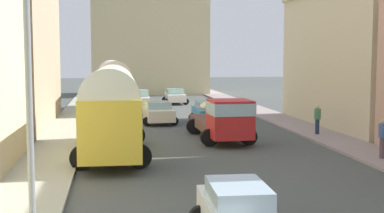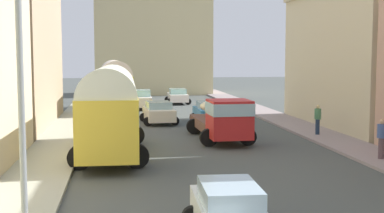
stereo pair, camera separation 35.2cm
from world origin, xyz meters
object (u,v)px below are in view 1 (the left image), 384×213
Objects in this scene: streetlamp_near at (41,75)px; cargo_truck_0 at (223,119)px; parked_bus_0 at (112,107)px; parked_bus_1 at (113,83)px; pedestrian_0 at (317,119)px; car_0 at (208,112)px; pedestrian_3 at (383,137)px; car_1 at (175,96)px; car_4 at (140,99)px; car_3 at (158,112)px.

cargo_truck_0 is at bearing 62.18° from streetlamp_near.
parked_bus_0 is 6.71m from cargo_truck_0.
parked_bus_1 is 18.98m from pedestrian_0.
pedestrian_3 is at bearing -69.24° from car_0.
pedestrian_3 is 15.78m from streetlamp_near.
streetlamp_near is at bearing -98.42° from parked_bus_0.
parked_bus_1 is 2.40× the size of car_1.
pedestrian_0 is 0.26× the size of streetlamp_near.
parked_bus_0 reaches higher than pedestrian_3.
parked_bus_0 is 2.46× the size of car_4.
car_3 is at bearing 74.64° from parked_bus_0.
car_0 is 2.09× the size of pedestrian_3.
car_0 is at bearing -10.77° from car_3.
car_1 is 5.78m from car_4.
car_4 reaches higher than car_1.
parked_bus_0 is 12.28m from pedestrian_0.
car_1 is (0.15, 22.61, -0.50)m from cargo_truck_0.
car_3 is at bearing 78.06° from streetlamp_near.
pedestrian_0 is 0.97× the size of pedestrian_3.
cargo_truck_0 is at bearing -79.21° from car_4.
cargo_truck_0 reaches higher than car_4.
pedestrian_3 is at bearing 31.26° from streetlamp_near.
cargo_truck_0 is 1.87× the size of car_0.
car_3 is at bearing 120.81° from pedestrian_3.
pedestrian_0 is (5.10, -6.47, 0.25)m from car_0.
streetlamp_near is (-4.06, -32.31, 3.29)m from car_4.
car_4 is (-3.59, -4.52, 0.09)m from car_1.
streetlamp_near reaches higher than pedestrian_3.
parked_bus_0 is at bearing -160.49° from pedestrian_0.
car_4 is 19.38m from pedestrian_0.
parked_bus_1 is at bearing 89.62° from parked_bus_0.
parked_bus_0 is 19.21m from parked_bus_1.
car_4 is (-4.01, 10.63, 0.04)m from car_0.
car_3 is 0.59× the size of streetlamp_near.
car_1 is at bearing 91.56° from car_0.
pedestrian_0 is at bearing 90.57° from pedestrian_3.
parked_bus_0 is at bearing -121.30° from car_0.
car_0 is (6.29, -8.65, -1.55)m from parked_bus_1.
cargo_truck_0 is 18.42m from car_4.
pedestrian_3 is at bearing -89.43° from pedestrian_0.
parked_bus_1 reaches higher than parked_bus_0.
parked_bus_1 is 3.38m from car_4.
car_0 is 0.57× the size of streetlamp_near.
pedestrian_0 reaches higher than car_0.
car_1 is 2.15× the size of pedestrian_3.
parked_bus_1 is at bearing 117.21° from pedestrian_3.
cargo_truck_0 is 4.04× the size of pedestrian_0.
car_1 is 1.05× the size of car_4.
pedestrian_3 reaches higher than car_3.
streetlamp_near is (-4.72, -22.31, 3.34)m from car_3.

